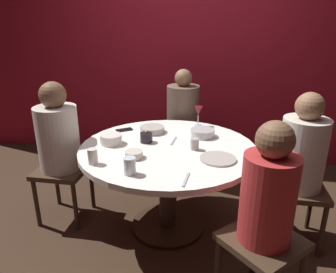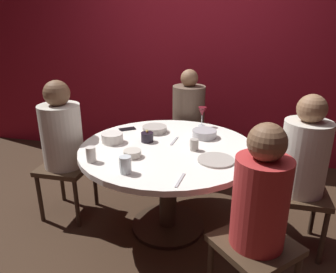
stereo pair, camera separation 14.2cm
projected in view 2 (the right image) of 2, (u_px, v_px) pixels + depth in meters
name	position (u px, v px, depth m)	size (l,w,h in m)	color
ground_plane	(168.00, 226.00, 2.65)	(8.00, 8.00, 0.00)	#382619
back_wall	(199.00, 50.00, 3.62)	(6.00, 0.10, 2.60)	maroon
dining_table	(168.00, 164.00, 2.45)	(1.34, 1.34, 0.72)	white
seated_diner_left	(62.00, 136.00, 2.59)	(0.40, 0.40, 1.19)	#3F2D1E
seated_diner_back	(189.00, 114.00, 3.24)	(0.40, 0.40, 1.17)	#3F2D1E
seated_diner_right	(304.00, 158.00, 2.19)	(0.40, 0.40, 1.18)	#3F2D1E
seated_diner_front_right	(260.00, 203.00, 1.66)	(0.57, 0.57, 1.16)	#3F2D1E
candle_holder	(147.00, 137.00, 2.48)	(0.10, 0.10, 0.10)	black
wine_glass	(202.00, 112.00, 2.82)	(0.08, 0.08, 0.18)	silver
dinner_plate	(216.00, 160.00, 2.15)	(0.25, 0.25, 0.01)	#B2ADA3
cell_phone	(127.00, 129.00, 2.77)	(0.07, 0.14, 0.01)	black
bowl_serving_large	(204.00, 134.00, 2.58)	(0.20, 0.20, 0.06)	#B7B7BC
bowl_salad_center	(155.00, 129.00, 2.70)	(0.21, 0.21, 0.05)	#B2ADA3
bowl_small_white	(112.00, 138.00, 2.47)	(0.17, 0.17, 0.07)	silver
bowl_sauce_side	(132.00, 154.00, 2.21)	(0.13, 0.13, 0.05)	beige
cup_near_candle	(125.00, 165.00, 1.97)	(0.08, 0.08, 0.11)	silver
cup_by_left_diner	(91.00, 154.00, 2.12)	(0.07, 0.07, 0.11)	silver
cup_by_right_diner	(194.00, 145.00, 2.32)	(0.06, 0.06, 0.09)	#B2ADA3
fork_near_plate	(180.00, 180.00, 1.89)	(0.02, 0.18, 0.01)	#B7B7BC
knife_near_plate	(174.00, 141.00, 2.50)	(0.02, 0.18, 0.01)	#B7B7BC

